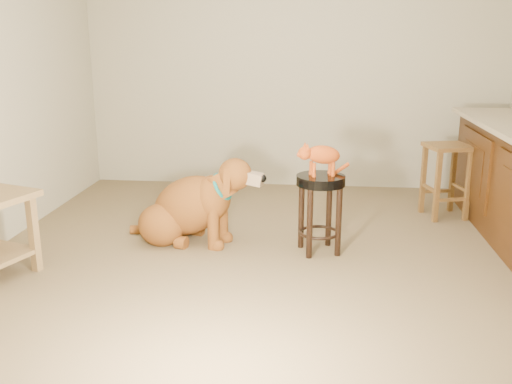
# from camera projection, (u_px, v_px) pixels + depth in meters

# --- Properties ---
(floor) EXTENTS (4.50, 4.00, 0.01)m
(floor) POSITION_uv_depth(u_px,v_px,m) (283.00, 248.00, 4.50)
(floor) COLOR brown
(floor) RESTS_ON ground
(room_shell) EXTENTS (4.54, 4.04, 2.62)m
(room_shell) POSITION_uv_depth(u_px,v_px,m) (285.00, 28.00, 4.06)
(room_shell) COLOR #ACA78B
(room_shell) RESTS_ON ground
(padded_stool) EXTENTS (0.39, 0.39, 0.61)m
(padded_stool) POSITION_uv_depth(u_px,v_px,m) (320.00, 198.00, 4.33)
(padded_stool) COLOR black
(padded_stool) RESTS_ON ground
(wood_stool) EXTENTS (0.45, 0.45, 0.68)m
(wood_stool) POSITION_uv_depth(u_px,v_px,m) (445.00, 180.00, 5.21)
(wood_stool) COLOR brown
(wood_stool) RESTS_ON ground
(golden_retriever) EXTENTS (1.18, 0.66, 0.77)m
(golden_retriever) POSITION_uv_depth(u_px,v_px,m) (190.00, 208.00, 4.58)
(golden_retriever) COLOR brown
(golden_retriever) RESTS_ON ground
(tabby_kitten) EXTENTS (0.41, 0.26, 0.28)m
(tabby_kitten) POSITION_uv_depth(u_px,v_px,m) (320.00, 156.00, 4.24)
(tabby_kitten) COLOR #A33E10
(tabby_kitten) RESTS_ON padded_stool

